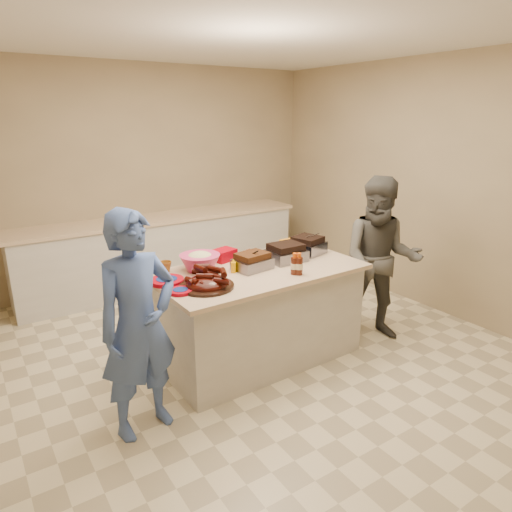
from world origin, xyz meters
TOP-DOWN VIEW (x-y plane):
  - room at (0.00, 0.00)m, footprint 4.50×5.00m
  - back_counter at (0.00, 2.20)m, footprint 3.60×0.64m
  - island at (-0.01, 0.00)m, footprint 1.80×0.98m
  - rib_platter at (-0.58, -0.14)m, footprint 0.44×0.44m
  - pulled_pork_tray at (-0.06, 0.03)m, footprint 0.33×0.27m
  - brisket_tray at (0.32, 0.06)m, footprint 0.32×0.27m
  - roasting_pan at (0.63, 0.14)m, footprint 0.34×0.34m
  - coleslaw_bowl at (-0.44, 0.25)m, footprint 0.35×0.35m
  - sausage_plate at (0.08, 0.25)m, footprint 0.34×0.34m
  - mac_cheese_dish at (0.66, 0.39)m, footprint 0.28×0.21m
  - bbq_bottle_a at (0.16, -0.27)m, footprint 0.06×0.06m
  - bbq_bottle_b at (0.18, -0.30)m, footprint 0.06×0.06m
  - mustard_bottle at (-0.24, 0.04)m, footprint 0.04×0.04m
  - sauce_bowl at (-0.09, 0.18)m, footprint 0.14×0.05m
  - plate_stack_large at (-0.80, 0.12)m, footprint 0.27×0.27m
  - plate_stack_small at (-0.80, -0.13)m, footprint 0.18×0.18m
  - plastic_cup at (-0.70, 0.36)m, footprint 0.10×0.09m
  - basket_stack at (-0.14, 0.37)m, footprint 0.24×0.20m
  - guest_blue at (-1.20, -0.36)m, footprint 0.85×1.63m
  - guest_gray at (1.19, -0.27)m, footprint 1.66×1.64m

SIDE VIEW (x-z plane):
  - room at x=0.00m, z-range -1.35..1.35m
  - island at x=-0.01m, z-range -0.42..0.42m
  - guest_blue at x=-1.20m, z-range -0.19..0.19m
  - guest_gray at x=1.19m, z-range -0.30..0.30m
  - back_counter at x=0.00m, z-range 0.00..0.90m
  - rib_platter at x=-0.58m, z-range 0.76..0.93m
  - pulled_pork_tray at x=-0.06m, z-range 0.80..0.89m
  - brisket_tray at x=0.32m, z-range 0.79..0.89m
  - roasting_pan at x=0.63m, z-range 0.79..0.90m
  - coleslaw_bowl at x=-0.44m, z-range 0.73..0.96m
  - sausage_plate at x=0.08m, z-range 0.82..0.87m
  - mac_cheese_dish at x=0.66m, z-range 0.81..0.88m
  - bbq_bottle_a at x=0.16m, z-range 0.75..0.93m
  - bbq_bottle_b at x=0.18m, z-range 0.75..0.93m
  - mustard_bottle at x=-0.24m, z-range 0.78..0.90m
  - sauce_bowl at x=-0.09m, z-range 0.78..0.91m
  - plate_stack_large at x=-0.80m, z-range 0.83..0.86m
  - plate_stack_small at x=-0.80m, z-range 0.83..0.86m
  - plastic_cup at x=-0.70m, z-range 0.79..0.89m
  - basket_stack at x=-0.14m, z-range 0.79..0.89m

